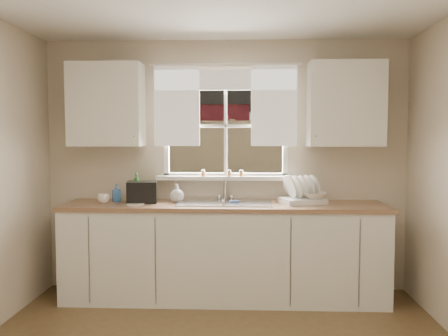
{
  "coord_description": "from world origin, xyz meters",
  "views": [
    {
      "loc": [
        0.18,
        -2.75,
        1.54
      ],
      "look_at": [
        0.0,
        1.65,
        1.25
      ],
      "focal_mm": 38.0,
      "sensor_mm": 36.0,
      "label": 1
    }
  ],
  "objects_px": {
    "dish_rack": "(302,194)",
    "cup": "(103,199)",
    "black_appliance": "(142,192)",
    "soap_bottle_a": "(137,187)"
  },
  "relations": [
    {
      "from": "dish_rack",
      "to": "black_appliance",
      "type": "relative_size",
      "value": 1.65
    },
    {
      "from": "dish_rack",
      "to": "cup",
      "type": "bearing_deg",
      "value": -177.4
    },
    {
      "from": "dish_rack",
      "to": "cup",
      "type": "relative_size",
      "value": 4.06
    },
    {
      "from": "dish_rack",
      "to": "black_appliance",
      "type": "height_order",
      "value": "dish_rack"
    },
    {
      "from": "cup",
      "to": "black_appliance",
      "type": "height_order",
      "value": "black_appliance"
    },
    {
      "from": "black_appliance",
      "to": "soap_bottle_a",
      "type": "bearing_deg",
      "value": 115.61
    },
    {
      "from": "dish_rack",
      "to": "soap_bottle_a",
      "type": "bearing_deg",
      "value": 177.04
    },
    {
      "from": "soap_bottle_a",
      "to": "cup",
      "type": "relative_size",
      "value": 2.47
    },
    {
      "from": "cup",
      "to": "black_appliance",
      "type": "xyz_separation_m",
      "value": [
        0.36,
        0.06,
        0.06
      ]
    },
    {
      "from": "soap_bottle_a",
      "to": "black_appliance",
      "type": "height_order",
      "value": "soap_bottle_a"
    }
  ]
}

